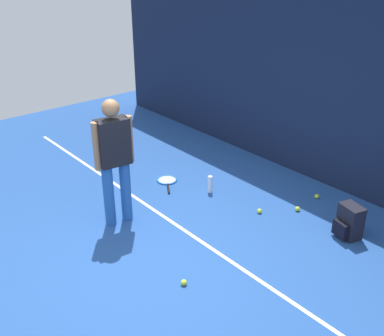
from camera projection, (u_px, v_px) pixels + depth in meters
The scene contains 11 objects.
ground_plane at pixel (167, 251), 5.54m from camera, with size 12.00×12.00×0.00m, color #234C93.
back_fence at pixel (327, 92), 6.68m from camera, with size 10.00×0.10×2.83m, color #141E38.
court_line at pixel (195, 237), 5.81m from camera, with size 9.00×0.05×0.00m, color white.
tennis_player at pixel (114, 156), 5.74m from camera, with size 0.27×0.53×1.70m.
tennis_racket at pixel (167, 181), 7.19m from camera, with size 0.61×0.49×0.03m.
backpack at pixel (349, 222), 5.75m from camera, with size 0.34×0.34×0.44m.
tennis_ball_near_player at pixel (260, 211), 6.33m from camera, with size 0.07×0.07×0.07m, color #CCE033.
tennis_ball_by_fence at pixel (184, 282), 4.98m from camera, with size 0.07×0.07×0.07m, color #CCE033.
tennis_ball_mid_court at pixel (298, 209), 6.38m from camera, with size 0.07×0.07×0.07m, color #CCE033.
tennis_ball_far_left at pixel (317, 196), 6.70m from camera, with size 0.07×0.07×0.07m, color #CCE033.
water_bottle at pixel (210, 184), 6.83m from camera, with size 0.07×0.07×0.26m, color white.
Camera 1 is at (3.66, -2.71, 3.33)m, focal length 42.80 mm.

